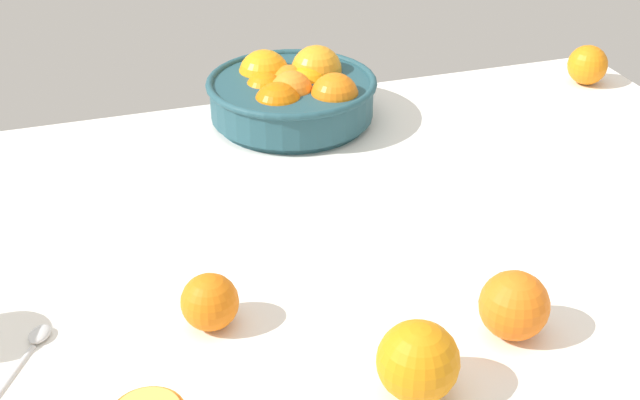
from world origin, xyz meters
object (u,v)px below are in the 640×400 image
Objects in this scene: fruit_bowl at (293,94)px; loose_orange_3 at (587,65)px; loose_orange_2 at (210,302)px; loose_orange_1 at (514,305)px; loose_orange_0 at (418,361)px; spoon at (21,361)px.

fruit_bowl is 54.30cm from loose_orange_3.
loose_orange_3 is at bearing 31.17° from loose_orange_2.
loose_orange_1 is 33.13cm from loose_orange_2.
loose_orange_3 is (60.67, 64.25, -0.65)cm from loose_orange_0.
loose_orange_2 is at bearing 135.55° from loose_orange_0.
loose_orange_1 is 75.24cm from loose_orange_3.
fruit_bowl is at bearing 63.90° from loose_orange_2.
loose_orange_0 is 41.54cm from spoon.
loose_orange_0 is at bearing -95.58° from fruit_bowl.
loose_orange_3 is 0.44× the size of spoon.
loose_orange_3 is (46.99, 58.75, -0.33)cm from loose_orange_1.
loose_orange_2 is 20.59cm from spoon.
loose_orange_2 is at bearing -116.10° from fruit_bowl.
fruit_bowl is 3.91× the size of loose_orange_3.
fruit_bowl is 54.04cm from loose_orange_2.
loose_orange_1 is 1.19× the size of loose_orange_2.
spoon is at bearing -132.22° from fruit_bowl.
loose_orange_0 reaches higher than spoon.
fruit_bowl is at bearing 47.78° from spoon.
loose_orange_1 is at bearing -12.48° from spoon.
loose_orange_0 is 1.08× the size of loose_orange_1.
loose_orange_2 is at bearing -148.83° from loose_orange_3.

